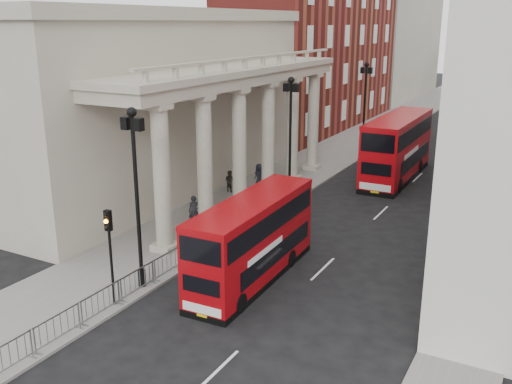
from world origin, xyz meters
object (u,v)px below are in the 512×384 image
traffic_light (109,240)px  pedestrian_a (194,211)px  lamp_post_north (365,102)px  bus_near (253,238)px  lamp_post_south (136,187)px  bus_far (398,146)px  pedestrian_c (259,176)px  pedestrian_b (230,181)px  lamp_post_mid (290,129)px

traffic_light → pedestrian_a: 10.37m
lamp_post_north → bus_near: 29.10m
lamp_post_south → bus_far: (5.09, 24.95, -2.34)m
traffic_light → bus_near: 6.73m
lamp_post_south → pedestrian_c: lamp_post_south is taller
pedestrian_b → pedestrian_c: pedestrian_c is taller
lamp_post_south → bus_near: (4.07, 3.32, -2.81)m
bus_near → lamp_post_south: bearing=-142.4°
bus_far → pedestrian_a: 18.75m
traffic_light → bus_far: 27.43m
traffic_light → lamp_post_south: bearing=92.8°
bus_far → pedestrian_b: (-9.44, -9.82, -1.67)m
lamp_post_south → lamp_post_north: size_ratio=1.00×
bus_near → lamp_post_north: bearing=96.4°
lamp_post_north → pedestrian_a: size_ratio=4.41×
bus_far → traffic_light: bearing=-101.1°
lamp_post_south → lamp_post_north: same height
lamp_post_south → pedestrian_a: bearing=107.1°
pedestrian_a → pedestrian_c: size_ratio=1.05×
pedestrian_a → traffic_light: bearing=-109.3°
lamp_post_mid → lamp_post_north: (0.00, 16.00, 0.00)m
traffic_light → bus_near: (3.97, 5.34, -1.01)m
bus_near → pedestrian_c: bearing=115.5°
traffic_light → bus_near: size_ratio=0.46×
lamp_post_south → lamp_post_mid: 16.00m
bus_near → pedestrian_b: size_ratio=5.98×
lamp_post_mid → pedestrian_b: size_ratio=5.32×
lamp_post_mid → lamp_post_south: bearing=-90.0°
lamp_post_south → pedestrian_c: bearing=100.0°
lamp_post_mid → pedestrian_c: size_ratio=4.65×
bus_far → pedestrian_c: bearing=-136.7°
traffic_light → pedestrian_c: (-3.11, 19.16, -2.09)m
lamp_post_mid → bus_near: lamp_post_mid is taller
bus_far → pedestrian_c: (-8.10, -7.81, -1.56)m
lamp_post_north → pedestrian_b: size_ratio=5.32×
lamp_post_mid → pedestrian_a: bearing=-106.5°
pedestrian_c → bus_far: bearing=69.4°
lamp_post_mid → traffic_light: size_ratio=1.93×
pedestrian_b → lamp_post_north: bearing=-94.6°
bus_near → pedestrian_b: bus_near is taller
lamp_post_south → bus_far: lamp_post_south is taller
lamp_post_north → pedestrian_c: size_ratio=4.65×
bus_near → traffic_light: bearing=-128.2°
bus_far → pedestrian_b: bearing=-134.5°
lamp_post_mid → lamp_post_north: bearing=90.0°
lamp_post_south → lamp_post_north: (0.00, 32.00, 0.00)m
lamp_post_north → pedestrian_b: 17.88m
pedestrian_a → bus_far: bearing=32.6°
pedestrian_b → pedestrian_c: bearing=-113.7°
lamp_post_north → lamp_post_south: bearing=-90.0°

